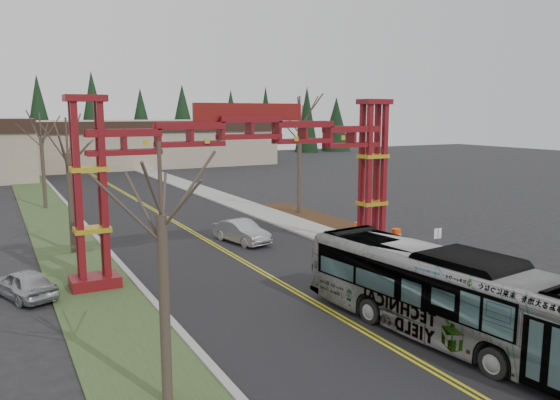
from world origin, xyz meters
TOP-DOWN VIEW (x-y plane):
  - road at (0.00, 25.00)m, footprint 12.00×110.00m
  - lane_line_left at (-0.12, 25.00)m, footprint 0.12×100.00m
  - lane_line_right at (0.12, 25.00)m, footprint 0.12×100.00m
  - curb_right at (6.15, 25.00)m, footprint 0.30×110.00m
  - sidewalk_right at (7.60, 25.00)m, footprint 2.60×110.00m
  - landscape_strip at (10.20, 10.00)m, footprint 2.60×50.00m
  - grass_median at (-8.00, 25.00)m, footprint 4.00×110.00m
  - curb_left at (-6.15, 25.00)m, footprint 0.30×110.00m
  - gateway_arch at (0.00, 18.00)m, footprint 18.20×1.60m
  - retail_building_east at (10.00, 79.95)m, footprint 38.00×20.30m
  - conifer_treeline at (0.25, 92.00)m, footprint 116.10×5.60m
  - transit_bus at (2.14, 6.31)m, footprint 4.10×12.03m
  - silver_sedan at (1.74, 23.05)m, footprint 2.43×4.59m
  - parked_car_near_a at (-11.00, 18.00)m, footprint 2.89×4.21m
  - bare_tree_median_near at (-8.00, 6.32)m, footprint 2.94×2.94m
  - bare_tree_median_mid at (-8.00, 25.28)m, footprint 3.05×3.05m
  - bare_tree_median_far at (-8.00, 42.46)m, footprint 3.17×3.17m
  - bare_tree_right_far at (10.00, 30.11)m, footprint 3.52×3.52m
  - street_sign at (8.88, 13.40)m, footprint 0.46×0.06m
  - barrel_south at (9.82, 17.85)m, footprint 0.58×0.58m
  - barrel_mid at (9.23, 20.94)m, footprint 0.54×0.54m
  - barrel_north at (9.28, 21.09)m, footprint 0.50×0.50m

SIDE VIEW (x-z plane):
  - road at x=0.00m, z-range 0.00..0.02m
  - lane_line_left at x=-0.12m, z-range 0.02..0.03m
  - lane_line_right at x=0.12m, z-range 0.02..0.03m
  - grass_median at x=-8.00m, z-range 0.00..0.08m
  - landscape_strip at x=10.20m, z-range 0.00..0.12m
  - curb_right at x=6.15m, z-range 0.00..0.15m
  - curb_left at x=-6.15m, z-range 0.00..0.15m
  - sidewalk_right at x=7.60m, z-range 0.01..0.15m
  - barrel_north at x=9.28m, z-range 0.00..0.92m
  - barrel_mid at x=9.23m, z-range 0.00..1.00m
  - barrel_south at x=9.82m, z-range 0.00..1.08m
  - parked_car_near_a at x=-11.00m, z-range 0.00..1.33m
  - silver_sedan at x=1.74m, z-range 0.00..1.44m
  - street_sign at x=8.88m, z-range 0.45..2.48m
  - transit_bus at x=2.14m, z-range 0.00..3.28m
  - retail_building_east at x=10.00m, z-range 0.01..7.01m
  - bare_tree_median_near at x=-8.00m, z-range 1.70..9.05m
  - bare_tree_median_mid at x=-8.00m, z-range 1.88..9.73m
  - gateway_arch at x=0.00m, z-range 1.53..10.43m
  - bare_tree_median_far at x=-8.00m, z-range 1.94..10.09m
  - conifer_treeline at x=0.25m, z-range -0.01..12.99m
  - bare_tree_right_far at x=10.00m, z-range 2.35..11.81m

